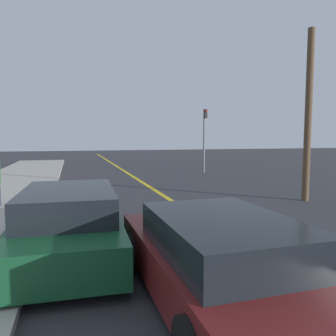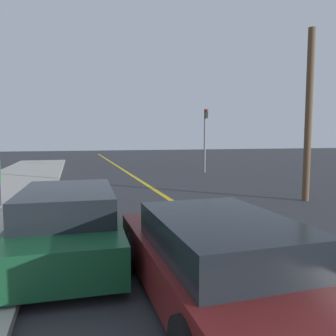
# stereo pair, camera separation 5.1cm
# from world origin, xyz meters

# --- Properties ---
(road_center_line) EXTENTS (0.20, 60.00, 0.01)m
(road_center_line) POSITION_xyz_m (0.00, 18.00, 0.00)
(road_center_line) COLOR gold
(road_center_line) RESTS_ON ground_plane
(sidewalk_left) EXTENTS (3.86, 34.99, 0.13)m
(sidewalk_left) POSITION_xyz_m (-5.98, 17.49, 0.07)
(sidewalk_left) COLOR #ADA89E
(sidewalk_left) RESTS_ON ground_plane
(car_ahead_center) EXTENTS (1.95, 4.39, 1.23)m
(car_ahead_center) POSITION_xyz_m (-1.53, 6.44, 0.60)
(car_ahead_center) COLOR maroon
(car_ahead_center) RESTS_ON ground_plane
(car_far_distant) EXTENTS (2.10, 4.64, 1.29)m
(car_far_distant) POSITION_xyz_m (-3.44, 8.97, 0.63)
(car_far_distant) COLOR #144728
(car_far_distant) RESTS_ON ground_plane
(traffic_light) EXTENTS (0.18, 0.40, 3.99)m
(traffic_light) POSITION_xyz_m (4.71, 21.77, 2.45)
(traffic_light) COLOR slate
(traffic_light) RESTS_ON ground_plane
(utility_pole) EXTENTS (0.24, 0.24, 5.95)m
(utility_pole) POSITION_xyz_m (4.57, 12.20, 2.97)
(utility_pole) COLOR brown
(utility_pole) RESTS_ON ground_plane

